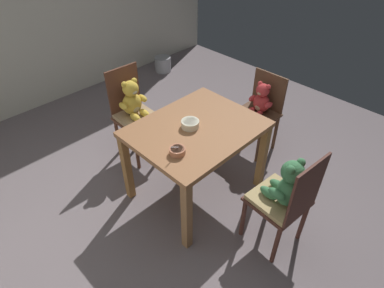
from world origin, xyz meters
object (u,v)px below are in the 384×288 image
teddy_chair_near_right (260,105)px  porridge_bowl_terracotta_near_left (177,151)px  teddy_chair_near_front (286,192)px  teddy_chair_far_center (134,107)px  dining_table (196,137)px  porridge_bowl_cream_center (190,124)px  metal_pail (163,64)px

teddy_chair_near_right → porridge_bowl_terracotta_near_left: (-1.30, -0.15, 0.25)m
teddy_chair_near_right → teddy_chair_near_front: bearing=43.5°
teddy_chair_near_right → teddy_chair_far_center: 1.29m
dining_table → teddy_chair_far_center: 0.86m
dining_table → teddy_chair_near_front: size_ratio=1.12×
porridge_bowl_terracotta_near_left → porridge_bowl_cream_center: 0.35m
teddy_chair_near_right → teddy_chair_far_center: teddy_chair_far_center is taller
teddy_chair_near_right → porridge_bowl_cream_center: (-0.99, 0.02, 0.25)m
dining_table → teddy_chair_near_right: teddy_chair_near_right is taller
teddy_chair_near_front → metal_pail: (1.39, 3.00, -0.45)m
porridge_bowl_cream_center → metal_pail: 2.67m
teddy_chair_near_right → porridge_bowl_cream_center: bearing=-1.7°
teddy_chair_far_center → metal_pail: (1.48, 1.30, -0.45)m
teddy_chair_far_center → metal_pail: 2.01m
teddy_chair_near_front → teddy_chair_near_right: bearing=-41.3°
teddy_chair_near_front → dining_table: bearing=8.9°
porridge_bowl_cream_center → teddy_chair_far_center: bearing=89.3°
teddy_chair_far_center → porridge_bowl_terracotta_near_left: size_ratio=7.24×
teddy_chair_far_center → porridge_bowl_cream_center: (-0.01, -0.82, 0.21)m
teddy_chair_near_right → teddy_chair_near_front: teddy_chair_near_front is taller
teddy_chair_near_front → metal_pail: bearing=-19.9°
teddy_chair_near_front → teddy_chair_far_center: 1.70m
teddy_chair_near_front → metal_pail: size_ratio=3.75×
porridge_bowl_terracotta_near_left → porridge_bowl_cream_center: (0.30, 0.17, 0.01)m
teddy_chair_near_front → porridge_bowl_cream_center: 0.92m
dining_table → porridge_bowl_cream_center: bearing=131.9°
porridge_bowl_cream_center → metal_pail: bearing=54.9°
dining_table → porridge_bowl_terracotta_near_left: size_ratio=8.12×
porridge_bowl_terracotta_near_left → metal_pail: 2.98m
metal_pail → teddy_chair_near_front: bearing=-114.9°
teddy_chair_near_right → teddy_chair_far_center: (-0.98, 0.84, 0.04)m
teddy_chair_near_right → porridge_bowl_cream_center: teddy_chair_near_right is taller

